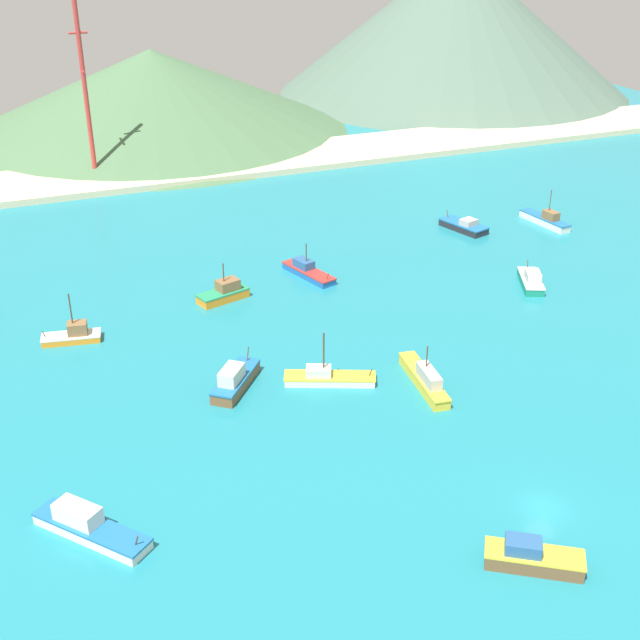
# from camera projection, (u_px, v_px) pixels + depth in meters

# --- Properties ---
(ground) EXTENTS (260.00, 280.00, 0.50)m
(ground) POSITION_uv_depth(u_px,v_px,m) (392.00, 356.00, 98.87)
(ground) COLOR teal
(fishing_boat_0) EXTENTS (10.22, 6.18, 6.24)m
(fishing_boat_0) POSITION_uv_depth(u_px,v_px,m) (328.00, 377.00, 92.69)
(fishing_boat_0) COLOR silver
(fishing_boat_0) RESTS_ON ground
(fishing_boat_1) EXTENTS (3.42, 10.18, 6.06)m
(fishing_boat_1) POSITION_uv_depth(u_px,v_px,m) (546.00, 220.00, 137.31)
(fishing_boat_1) COLOR silver
(fishing_boat_1) RESTS_ON ground
(fishing_boat_2) EXTENTS (9.09, 10.29, 2.63)m
(fishing_boat_2) POSITION_uv_depth(u_px,v_px,m) (88.00, 526.00, 70.47)
(fishing_boat_2) COLOR silver
(fishing_boat_2) RESTS_ON ground
(fishing_boat_3) EXTENTS (5.05, 9.88, 4.82)m
(fishing_boat_3) POSITION_uv_depth(u_px,v_px,m) (308.00, 271.00, 118.81)
(fishing_boat_3) COLOR #1E5BA8
(fishing_boat_3) RESTS_ON ground
(fishing_boat_4) EXTENTS (5.60, 8.03, 2.49)m
(fishing_boat_4) POSITION_uv_depth(u_px,v_px,m) (531.00, 280.00, 115.56)
(fishing_boat_4) COLOR #198466
(fishing_boat_4) RESTS_ON ground
(fishing_boat_5) EXTENTS (7.38, 8.28, 2.97)m
(fishing_boat_5) POSITION_uv_depth(u_px,v_px,m) (235.00, 380.00, 91.41)
(fishing_boat_5) COLOR brown
(fishing_boat_5) RESTS_ON ground
(fishing_boat_8) EXTENTS (7.42, 4.58, 5.23)m
(fishing_boat_8) POSITION_uv_depth(u_px,v_px,m) (224.00, 293.00, 111.68)
(fishing_boat_8) COLOR orange
(fishing_boat_8) RESTS_ON ground
(fishing_boat_9) EXTENTS (7.30, 3.65, 6.30)m
(fishing_boat_9) POSITION_uv_depth(u_px,v_px,m) (73.00, 335.00, 101.30)
(fishing_boat_9) COLOR orange
(fishing_boat_9) RESTS_ON ground
(fishing_boat_10) EXTENTS (7.95, 6.48, 2.54)m
(fishing_boat_10) POSITION_uv_depth(u_px,v_px,m) (532.00, 557.00, 67.10)
(fishing_boat_10) COLOR brown
(fishing_boat_10) RESTS_ON ground
(fishing_boat_12) EXTENTS (3.24, 11.20, 5.16)m
(fishing_boat_12) POSITION_uv_depth(u_px,v_px,m) (425.00, 379.00, 91.77)
(fishing_boat_12) COLOR gold
(fishing_boat_12) RESTS_ON ground
(fishing_boat_13) EXTENTS (5.40, 8.75, 2.33)m
(fishing_boat_13) POSITION_uv_depth(u_px,v_px,m) (464.00, 226.00, 135.15)
(fishing_boat_13) COLOR #232328
(fishing_boat_13) RESTS_ON ground
(beach_strip) EXTENTS (247.00, 19.14, 1.20)m
(beach_strip) POSITION_uv_depth(u_px,v_px,m) (209.00, 166.00, 165.45)
(beach_strip) COLOR beige
(beach_strip) RESTS_ON ground
(hill_central) EXTENTS (87.19, 87.19, 18.35)m
(hill_central) POSITION_uv_depth(u_px,v_px,m) (153.00, 92.00, 187.36)
(hill_central) COLOR #476B47
(hill_central) RESTS_ON ground
(hill_east) EXTENTS (93.69, 93.69, 36.47)m
(hill_east) POSITION_uv_depth(u_px,v_px,m) (456.00, 23.00, 222.19)
(hill_east) COLOR #4C6656
(hill_east) RESTS_ON ground
(radio_tower) EXTENTS (3.27, 2.62, 32.72)m
(radio_tower) POSITION_uv_depth(u_px,v_px,m) (85.00, 92.00, 151.16)
(radio_tower) COLOR #B7332D
(radio_tower) RESTS_ON ground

